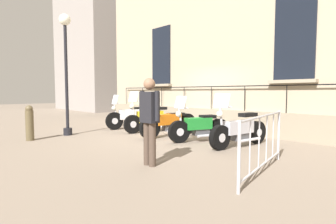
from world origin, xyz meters
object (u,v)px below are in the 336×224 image
at_px(motorcycle_silver, 239,131).
at_px(motorcycle_orange, 169,123).
at_px(crowd_barrier, 263,142).
at_px(motorcycle_yellow, 151,119).
at_px(motorcycle_white, 130,117).
at_px(pedestrian_standing, 150,116).
at_px(bollard, 30,123).
at_px(lamppost, 66,60).
at_px(motorcycle_green, 199,127).

bearing_deg(motorcycle_silver, motorcycle_orange, -84.14).
bearing_deg(crowd_barrier, motorcycle_yellow, -108.00).
relative_size(motorcycle_orange, crowd_barrier, 0.94).
bearing_deg(motorcycle_silver, crowd_barrier, 42.58).
xyz_separation_m(motorcycle_white, motorcycle_yellow, (-0.06, 1.25, 0.02)).
bearing_deg(pedestrian_standing, motorcycle_white, -120.55).
height_order(motorcycle_orange, crowd_barrier, crowd_barrier).
distance_m(motorcycle_orange, pedestrian_standing, 3.55).
distance_m(crowd_barrier, bollard, 6.66).
xyz_separation_m(motorcycle_white, lamppost, (2.46, -0.05, 2.03)).
bearing_deg(bollard, crowd_barrier, 107.93).
relative_size(motorcycle_orange, pedestrian_standing, 1.32).
relative_size(motorcycle_yellow, lamppost, 0.54).
relative_size(motorcycle_white, pedestrian_standing, 1.16).
bearing_deg(pedestrian_standing, motorcycle_green, -157.93).
xyz_separation_m(bollard, pedestrian_standing, (-0.89, 4.58, 0.44)).
bearing_deg(motorcycle_white, motorcycle_orange, 86.39).
bearing_deg(motorcycle_green, motorcycle_orange, -86.02).
height_order(motorcycle_silver, bollard, motorcycle_silver).
bearing_deg(motorcycle_white, motorcycle_silver, 91.11).
bearing_deg(motorcycle_yellow, bollard, -15.87).
relative_size(motorcycle_green, pedestrian_standing, 1.14).
distance_m(motorcycle_white, motorcycle_silver, 4.91).
bearing_deg(motorcycle_green, motorcycle_yellow, -93.09).
xyz_separation_m(motorcycle_yellow, crowd_barrier, (1.71, 5.26, 0.09)).
distance_m(motorcycle_green, bollard, 5.02).
relative_size(motorcycle_silver, pedestrian_standing, 1.26).
xyz_separation_m(lamppost, crowd_barrier, (-0.81, 6.56, -1.92)).
distance_m(motorcycle_green, motorcycle_silver, 1.27).
distance_m(motorcycle_white, pedestrian_standing, 5.55).
xyz_separation_m(motorcycle_yellow, motorcycle_silver, (-0.04, 3.66, -0.05)).
height_order(motorcycle_white, motorcycle_orange, motorcycle_white).
xyz_separation_m(motorcycle_orange, lamppost, (2.31, -2.51, 2.05)).
xyz_separation_m(motorcycle_orange, motorcycle_silver, (-0.25, 2.44, -0.00)).
bearing_deg(crowd_barrier, lamppost, -82.96).
relative_size(motorcycle_orange, bollard, 2.15).
bearing_deg(pedestrian_standing, crowd_barrier, 123.43).
relative_size(motorcycle_yellow, motorcycle_silver, 1.01).
bearing_deg(motorcycle_silver, pedestrian_standing, -2.86).
height_order(motorcycle_yellow, lamppost, lamppost).
relative_size(motorcycle_white, lamppost, 0.50).
distance_m(crowd_barrier, pedestrian_standing, 2.14).
relative_size(motorcycle_orange, motorcycle_silver, 1.05).
bearing_deg(motorcycle_white, bollard, 2.79).
relative_size(crowd_barrier, bollard, 2.28).
height_order(motorcycle_green, pedestrian_standing, pedestrian_standing).
xyz_separation_m(motorcycle_silver, lamppost, (2.56, -4.96, 2.05)).
distance_m(motorcycle_silver, crowd_barrier, 2.38).
height_order(motorcycle_white, motorcycle_silver, motorcycle_silver).
relative_size(motorcycle_yellow, bollard, 2.05).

